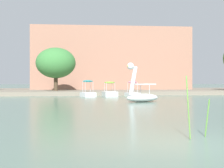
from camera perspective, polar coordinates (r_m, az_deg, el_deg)
The scene contains 8 objects.
ground_plane at distance 7.80m, azimuth 13.41°, elevation -10.11°, with size 651.66×651.66×0.00m, color #567060.
shore_bank_far at distance 47.86m, azimuth -5.52°, elevation -1.19°, with size 125.40×25.53×0.43m, color slate.
swan_boat at distance 24.02m, azimuth 5.09°, elevation -1.80°, with size 3.01×2.31×2.81m.
pedal_boat_pink at distance 34.11m, azimuth 3.56°, elevation -1.37°, with size 1.36×2.08×1.55m.
pedal_boat_lime at distance 34.00m, azimuth -0.41°, elevation -1.38°, with size 1.37×2.39×1.51m.
pedal_boat_teal at distance 33.41m, azimuth -4.19°, elevation -1.37°, with size 1.54×2.21×1.65m.
tree_broadleaf_behind_dock at distance 40.29m, azimuth -9.66°, elevation 3.58°, with size 5.57×5.18×5.18m.
apartment_block at distance 52.70m, azimuth -0.45°, elevation 4.11°, with size 23.09×11.82×9.07m, color #996B56.
Camera 1 is at (-2.93, -7.09, 1.40)m, focal length 53.06 mm.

